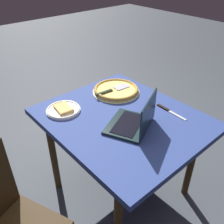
{
  "coord_description": "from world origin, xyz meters",
  "views": [
    {
      "loc": [
        0.99,
        -0.96,
        1.68
      ],
      "look_at": [
        -0.05,
        -0.05,
        0.77
      ],
      "focal_mm": 39.67,
      "sensor_mm": 36.0,
      "label": 1
    }
  ],
  "objects": [
    {
      "name": "pizza_plate",
      "position": [
        -0.32,
        -0.26,
        0.75
      ],
      "size": [
        0.24,
        0.24,
        0.04
      ],
      "color": "white",
      "rests_on": "dining_table"
    },
    {
      "name": "dining_table",
      "position": [
        0.0,
        0.0,
        0.66
      ],
      "size": [
        1.07,
        0.91,
        0.74
      ],
      "color": "navy",
      "rests_on": "ground_plane"
    },
    {
      "name": "table_knife",
      "position": [
        0.16,
        0.29,
        0.74
      ],
      "size": [
        0.25,
        0.03,
        0.01
      ],
      "color": "#B6BEB7",
      "rests_on": "dining_table"
    },
    {
      "name": "ground_plane",
      "position": [
        0.0,
        0.0,
        0.0
      ],
      "size": [
        12.0,
        12.0,
        0.0
      ],
      "primitive_type": "plane",
      "color": "#3A4047"
    },
    {
      "name": "pizza_tray",
      "position": [
        -0.28,
        0.2,
        0.76
      ],
      "size": [
        0.37,
        0.37,
        0.04
      ],
      "color": "#9FA897",
      "rests_on": "dining_table"
    },
    {
      "name": "laptop",
      "position": [
        0.14,
        -0.03,
        0.78
      ],
      "size": [
        0.35,
        0.37,
        0.23
      ],
      "color": "black",
      "rests_on": "dining_table"
    }
  ]
}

